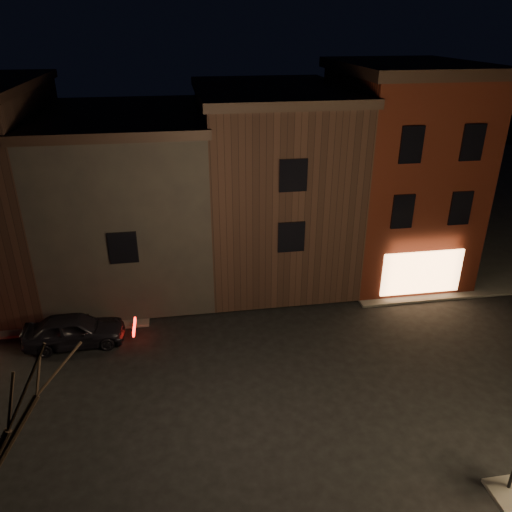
{
  "coord_description": "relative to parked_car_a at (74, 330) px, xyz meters",
  "views": [
    {
      "loc": [
        -3.27,
        -14.31,
        12.37
      ],
      "look_at": [
        -0.18,
        4.85,
        3.2
      ],
      "focal_mm": 35.0,
      "sensor_mm": 36.0,
      "label": 1
    }
  ],
  "objects": [
    {
      "name": "sidewalk_far_right",
      "position": [
        27.97,
        15.85,
        -0.64
      ],
      "size": [
        30.0,
        30.0,
        0.12
      ],
      "primitive_type": "cube",
      "color": "#2D2B28",
      "rests_on": "ground"
    },
    {
      "name": "ground",
      "position": [
        7.97,
        -4.15,
        -0.7
      ],
      "size": [
        120.0,
        120.0,
        0.0
      ],
      "primitive_type": "plane",
      "color": "black",
      "rests_on": "ground"
    },
    {
      "name": "row_building_b",
      "position": [
        2.22,
        6.35,
        3.64
      ],
      "size": [
        7.8,
        10.3,
        8.4
      ],
      "color": "black",
      "rests_on": "ground"
    },
    {
      "name": "corner_building",
      "position": [
        15.97,
        5.33,
        4.71
      ],
      "size": [
        6.5,
        8.5,
        10.5
      ],
      "color": "#43150C",
      "rests_on": "ground"
    },
    {
      "name": "row_building_a",
      "position": [
        9.47,
        6.35,
        4.14
      ],
      "size": [
        7.3,
        10.3,
        9.4
      ],
      "color": "black",
      "rests_on": "ground"
    },
    {
      "name": "parked_car_a",
      "position": [
        0.0,
        0.0,
        0.0
      ],
      "size": [
        4.14,
        1.8,
        1.39
      ],
      "primitive_type": "imported",
      "rotation": [
        0.0,
        0.0,
        1.61
      ],
      "color": "black",
      "rests_on": "ground"
    }
  ]
}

